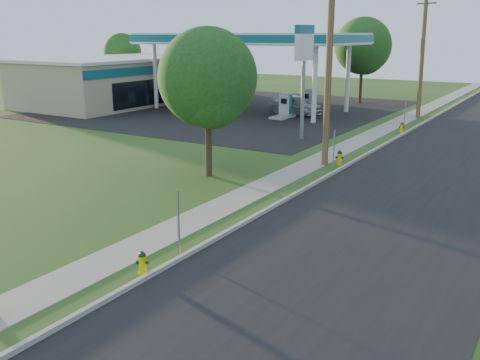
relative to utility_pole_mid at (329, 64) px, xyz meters
The scene contains 25 objects.
ground_plane 17.72m from the utility_pole_mid, 87.98° to the right, with size 140.00×140.00×0.00m, color #264C16.
road 9.97m from the utility_pole_mid, 53.92° to the right, with size 8.00×120.00×0.02m, color black.
curb 8.60m from the utility_pole_mid, 81.07° to the right, with size 0.15×120.00×0.15m, color #A19E94.
sidewalk 8.59m from the utility_pole_mid, 95.31° to the right, with size 1.50×120.00×0.03m, color #9C998F.
forecourt 22.06m from the utility_pole_mid, 135.75° to the left, with size 26.00×28.00×0.02m, color black.
utility_pole_mid is the anchor object (origin of this frame).
utility_pole_far 18.00m from the utility_pole_mid, 90.00° to the left, with size 1.40×0.32×9.50m.
sign_post_near 13.42m from the utility_pole_mid, 86.20° to the right, with size 0.05×0.04×2.00m, color gray.
sign_post_mid 4.17m from the utility_pole_mid, 49.64° to the right, with size 0.05×0.04×2.00m, color gray.
sign_post_far 11.91m from the utility_pole_mid, 85.66° to the left, with size 0.05×0.04×2.00m, color gray.
gas_canopy 20.14m from the utility_pole_mid, 131.78° to the left, with size 18.18×9.18×6.40m.
fuel_pump_nw 22.52m from the utility_pole_mid, 144.01° to the left, with size 1.20×3.20×1.90m.
fuel_pump_ne 16.31m from the utility_pole_mid, 124.40° to the left, with size 1.20×3.20×1.90m.
fuel_pump_sw 25.05m from the utility_pole_mid, 136.48° to the left, with size 1.20×3.20×1.90m.
fuel_pump_se 19.65m from the utility_pole_mid, 117.63° to the left, with size 1.20×3.20×1.90m.
convenience_store 30.48m from the utility_pole_mid, 150.38° to the left, with size 10.40×22.40×4.25m.
price_pylon 6.76m from the utility_pole_mid, 125.34° to the left, with size 0.34×2.04×6.85m.
tree_verge 6.08m from the utility_pole_mid, 126.82° to the right, with size 4.41×4.41×6.69m.
tree_lot 25.41m from the utility_pole_mid, 105.64° to the left, with size 5.19×5.19×7.87m.
tree_back 40.28m from the utility_pole_mid, 147.69° to the left, with size 4.25×4.25×6.44m.
hydrant_near 15.07m from the utility_pole_mid, 86.89° to the right, with size 0.35×0.31×0.68m.
hydrant_mid 4.63m from the utility_pole_mid, 25.88° to the left, with size 0.41×0.36×0.78m.
hydrant_far 12.10m from the utility_pole_mid, 86.31° to the left, with size 0.36×0.32×0.69m.
car_red 23.61m from the utility_pole_mid, 141.98° to the left, with size 2.39×5.19×1.44m, color maroon.
car_silver 17.84m from the utility_pole_mid, 121.04° to the left, with size 1.90×4.73×1.61m, color #BABCC2.
Camera 1 is at (9.51, -7.31, 6.35)m, focal length 40.00 mm.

